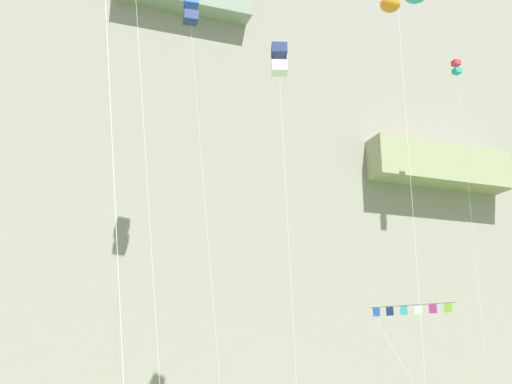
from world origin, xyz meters
TOP-DOWN VIEW (x-y plane):
  - cliff_face at (-0.00, 57.31)m, footprint 180.00×24.02m
  - kite_box_near_cliff at (22.89, 36.28)m, footprint 2.29×2.56m
  - kite_banner_upper_right at (7.22, 22.76)m, footprint 2.60×6.23m
  - kite_box_high_right at (-2.11, 34.10)m, footprint 2.16×5.22m
  - kite_box_far_right at (2.45, 28.38)m, footprint 1.49×4.66m

SIDE VIEW (x-z plane):
  - kite_banner_upper_right at x=7.22m, z-range 2.82..9.45m
  - kite_box_far_right at x=2.45m, z-range 10.73..34.25m
  - kite_box_high_right at x=-2.11m, z-range 13.76..43.45m
  - kite_box_near_cliff at x=22.89m, z-range 14.25..44.48m
  - cliff_face at x=0.00m, z-range -0.02..64.63m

